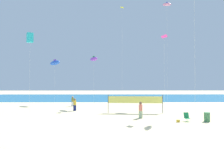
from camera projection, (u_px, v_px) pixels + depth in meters
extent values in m
plane|color=beige|center=(126.00, 129.00, 18.36)|extent=(120.00, 120.00, 0.00)
cube|color=#1E6B99|center=(116.00, 97.00, 49.48)|extent=(120.00, 20.00, 0.01)
cube|color=white|center=(73.00, 104.00, 33.85)|extent=(0.36, 0.22, 0.75)
cylinder|color=olive|center=(73.00, 100.00, 33.86)|extent=(0.38, 0.38, 0.62)
sphere|color=tan|center=(73.00, 97.00, 33.87)|extent=(0.28, 0.28, 0.28)
cube|color=navy|center=(75.00, 108.00, 29.03)|extent=(0.38, 0.23, 0.79)
cylinder|color=gold|center=(75.00, 103.00, 29.04)|extent=(0.40, 0.40, 0.65)
sphere|color=brown|center=(75.00, 99.00, 29.05)|extent=(0.29, 0.29, 0.29)
cube|color=#99B28C|center=(141.00, 114.00, 23.61)|extent=(0.41, 0.24, 0.85)
cylinder|color=#EA7260|center=(141.00, 108.00, 23.63)|extent=(0.43, 0.43, 0.70)
sphere|color=brown|center=(141.00, 103.00, 23.64)|extent=(0.31, 0.31, 0.31)
cube|color=#1E8C4C|center=(187.00, 118.00, 21.75)|extent=(0.52, 0.48, 0.03)
cube|color=#1E8C4C|center=(186.00, 115.00, 22.04)|extent=(0.52, 0.23, 0.57)
cylinder|color=silver|center=(188.00, 120.00, 21.60)|extent=(0.03, 0.03, 0.32)
cylinder|color=silver|center=(187.00, 120.00, 21.89)|extent=(0.03, 0.03, 0.32)
cylinder|color=#3F7F4C|center=(207.00, 117.00, 21.71)|extent=(0.61, 0.61, 0.95)
cylinder|color=#4C4C51|center=(108.00, 104.00, 27.45)|extent=(0.08, 0.08, 2.40)
cylinder|color=#4C4C51|center=(163.00, 104.00, 26.96)|extent=(0.08, 0.08, 2.40)
cube|color=#EAE566|center=(135.00, 100.00, 27.21)|extent=(7.09, 0.56, 0.90)
cube|color=gold|center=(178.00, 121.00, 21.37)|extent=(0.32, 0.16, 0.25)
cylinder|color=silver|center=(167.00, 53.00, 38.29)|extent=(0.01, 0.01, 18.30)
ellipsoid|color=pink|center=(167.00, 4.00, 38.47)|extent=(1.72, 1.05, 0.63)
cube|color=blue|center=(167.00, 3.00, 38.48)|extent=(0.32, 0.06, 0.40)
cylinder|color=silver|center=(55.00, 83.00, 37.77)|extent=(0.01, 0.01, 7.41)
ellipsoid|color=blue|center=(55.00, 63.00, 37.85)|extent=(2.40, 1.74, 1.09)
cube|color=purple|center=(55.00, 61.00, 37.85)|extent=(0.44, 0.06, 0.55)
cylinder|color=silver|center=(30.00, 75.00, 27.74)|extent=(0.01, 0.01, 10.01)
cube|color=#26BFCC|center=(30.00, 38.00, 27.84)|extent=(1.08, 1.08, 1.26)
cylinder|color=silver|center=(194.00, 47.00, 30.41)|extent=(0.01, 0.01, 18.25)
cylinder|color=silver|center=(122.00, 55.00, 38.42)|extent=(0.01, 0.01, 17.77)
pyramid|color=yellow|center=(122.00, 7.00, 38.61)|extent=(0.75, 0.74, 0.25)
cylinder|color=silver|center=(195.00, 35.00, 24.28)|extent=(0.01, 0.01, 19.15)
cylinder|color=silver|center=(94.00, 83.00, 33.60)|extent=(0.01, 0.01, 7.69)
ellipsoid|color=purple|center=(94.00, 59.00, 33.68)|extent=(1.70, 1.78, 0.72)
cube|color=green|center=(94.00, 57.00, 33.68)|extent=(0.36, 0.06, 0.45)
cylinder|color=silver|center=(164.00, 76.00, 25.56)|extent=(0.01, 0.01, 9.71)
pyramid|color=#D833A5|center=(164.00, 36.00, 25.69)|extent=(0.87, 0.88, 0.43)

